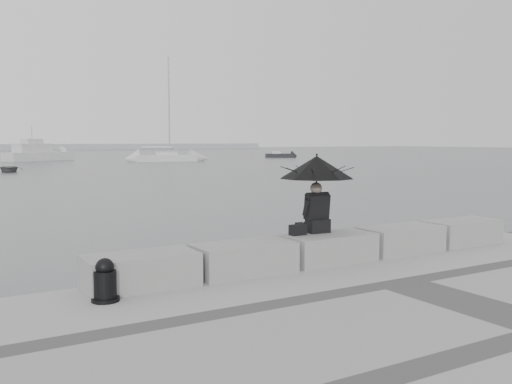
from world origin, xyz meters
TOP-DOWN VIEW (x-y plane):
  - ground at (0.00, 0.00)m, footprint 360.00×360.00m
  - stone_block_far_left at (-3.40, -0.45)m, footprint 1.60×0.80m
  - stone_block_left at (-1.70, -0.45)m, footprint 1.60×0.80m
  - stone_block_centre at (0.00, -0.45)m, footprint 1.60×0.80m
  - stone_block_right at (1.70, -0.45)m, footprint 1.60×0.80m
  - stone_block_far_right at (3.40, -0.45)m, footprint 1.60×0.80m
  - seated_person at (-0.07, -0.17)m, footprint 1.32×1.32m
  - bag at (-0.53, -0.26)m, footprint 0.28×0.16m
  - mooring_bollard at (-4.03, -0.88)m, footprint 0.37×0.37m
  - sailboat_right at (20.35, 58.20)m, footprint 7.80×3.90m
  - motor_cruiser at (7.25, 68.97)m, footprint 9.14×6.23m
  - small_motorboat at (41.32, 64.49)m, footprint 4.68×3.26m
  - dinghy at (0.37, 42.99)m, footprint 3.50×1.86m

SIDE VIEW (x-z plane):
  - ground at x=0.00m, z-range 0.00..0.00m
  - dinghy at x=0.37m, z-range 0.00..0.57m
  - small_motorboat at x=41.32m, z-range -0.23..0.87m
  - sailboat_right at x=20.35m, z-range -5.92..6.98m
  - mooring_bollard at x=-4.03m, z-range 0.45..1.04m
  - stone_block_far_left at x=-3.40m, z-range 0.50..1.00m
  - stone_block_left at x=-1.70m, z-range 0.50..1.00m
  - stone_block_centre at x=0.00m, z-range 0.50..1.00m
  - stone_block_right at x=1.70m, z-range 0.50..1.00m
  - stone_block_far_right at x=3.40m, z-range 0.50..1.00m
  - motor_cruiser at x=7.25m, z-range -1.36..3.14m
  - bag at x=-0.53m, z-range 1.00..1.18m
  - seated_person at x=-0.07m, z-range 1.34..2.73m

